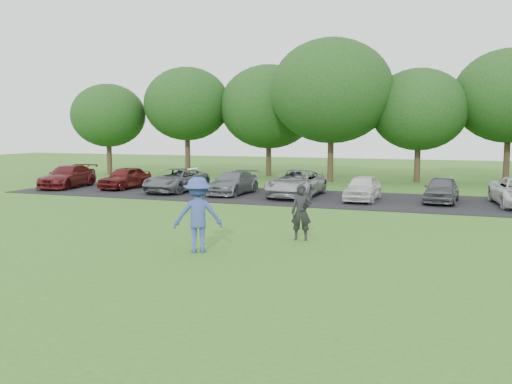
% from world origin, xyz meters
% --- Properties ---
extents(ground, '(100.00, 100.00, 0.00)m').
position_xyz_m(ground, '(0.00, 0.00, 0.00)').
color(ground, '#356D1F').
rests_on(ground, ground).
extents(parking_lot, '(32.00, 6.50, 0.03)m').
position_xyz_m(parking_lot, '(0.00, 13.00, 0.01)').
color(parking_lot, black).
rests_on(parking_lot, ground).
extents(frisbee_player, '(1.46, 1.23, 2.21)m').
position_xyz_m(frisbee_player, '(-0.53, 0.65, 0.98)').
color(frisbee_player, '#374A9D').
rests_on(frisbee_player, ground).
extents(camera_bystander, '(0.66, 0.50, 1.62)m').
position_xyz_m(camera_bystander, '(1.54, 3.14, 0.81)').
color(camera_bystander, black).
rests_on(camera_bystander, ground).
extents(parked_cars, '(30.72, 4.86, 1.25)m').
position_xyz_m(parked_cars, '(-0.98, 13.00, 0.62)').
color(parked_cars, '#531215').
rests_on(parked_cars, parking_lot).
extents(tree_row, '(42.39, 9.85, 8.64)m').
position_xyz_m(tree_row, '(1.51, 22.76, 4.91)').
color(tree_row, '#38281C').
rests_on(tree_row, ground).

